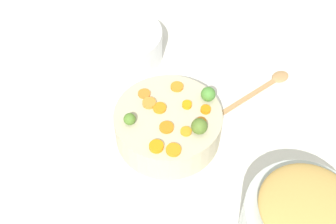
% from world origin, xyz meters
% --- Properties ---
extents(tabletop, '(2.40, 2.40, 0.02)m').
position_xyz_m(tabletop, '(0.00, 0.00, 0.01)').
color(tabletop, silver).
rests_on(tabletop, ground).
extents(serving_bowl_carrots, '(0.29, 0.29, 0.10)m').
position_xyz_m(serving_bowl_carrots, '(-0.01, -0.06, 0.07)').
color(serving_bowl_carrots, '#BCB192').
rests_on(serving_bowl_carrots, tabletop).
extents(metal_pot, '(0.28, 0.28, 0.12)m').
position_xyz_m(metal_pot, '(0.07, -0.48, 0.08)').
color(metal_pot, '#B3BCB9').
rests_on(metal_pot, tabletop).
extents(stuffing_mound, '(0.22, 0.22, 0.05)m').
position_xyz_m(stuffing_mound, '(0.07, -0.48, 0.16)').
color(stuffing_mound, tan).
rests_on(stuffing_mound, metal_pot).
extents(carrot_slice_0, '(0.03, 0.03, 0.01)m').
position_xyz_m(carrot_slice_0, '(0.08, -0.11, 0.12)').
color(carrot_slice_0, orange).
rests_on(carrot_slice_0, serving_bowl_carrots).
extents(carrot_slice_1, '(0.05, 0.05, 0.01)m').
position_xyz_m(carrot_slice_1, '(0.06, 0.01, 0.12)').
color(carrot_slice_1, orange).
rests_on(carrot_slice_1, serving_bowl_carrots).
extents(carrot_slice_2, '(0.05, 0.05, 0.01)m').
position_xyz_m(carrot_slice_2, '(-0.03, 0.04, 0.12)').
color(carrot_slice_2, orange).
rests_on(carrot_slice_2, serving_bowl_carrots).
extents(carrot_slice_3, '(0.05, 0.05, 0.01)m').
position_xyz_m(carrot_slice_3, '(-0.10, -0.13, 0.12)').
color(carrot_slice_3, orange).
rests_on(carrot_slice_3, serving_bowl_carrots).
extents(carrot_slice_4, '(0.05, 0.05, 0.01)m').
position_xyz_m(carrot_slice_4, '(-0.04, -0.09, 0.12)').
color(carrot_slice_4, orange).
rests_on(carrot_slice_4, serving_bowl_carrots).
extents(carrot_slice_5, '(0.05, 0.05, 0.01)m').
position_xyz_m(carrot_slice_5, '(-0.02, -0.03, 0.12)').
color(carrot_slice_5, orange).
rests_on(carrot_slice_5, serving_bowl_carrots).
extents(carrot_slice_6, '(0.04, 0.04, 0.01)m').
position_xyz_m(carrot_slice_6, '(0.04, -0.06, 0.12)').
color(carrot_slice_6, orange).
rests_on(carrot_slice_6, serving_bowl_carrots).
extents(carrot_slice_7, '(0.04, 0.04, 0.01)m').
position_xyz_m(carrot_slice_7, '(0.04, -0.13, 0.12)').
color(carrot_slice_7, orange).
rests_on(carrot_slice_7, serving_bowl_carrots).
extents(carrot_slice_8, '(0.05, 0.05, 0.01)m').
position_xyz_m(carrot_slice_8, '(-0.07, -0.16, 0.12)').
color(carrot_slice_8, orange).
rests_on(carrot_slice_8, serving_bowl_carrots).
extents(carrot_slice_9, '(0.03, 0.03, 0.01)m').
position_xyz_m(carrot_slice_9, '(-0.01, -0.13, 0.12)').
color(carrot_slice_9, orange).
rests_on(carrot_slice_9, serving_bowl_carrots).
extents(carrot_slice_10, '(0.04, 0.04, 0.01)m').
position_xyz_m(carrot_slice_10, '(-0.04, 0.00, 0.12)').
color(carrot_slice_10, orange).
rests_on(carrot_slice_10, serving_bowl_carrots).
extents(brussels_sprout_0, '(0.04, 0.04, 0.04)m').
position_xyz_m(brussels_sprout_0, '(0.11, -0.08, 0.14)').
color(brussels_sprout_0, '#488433').
rests_on(brussels_sprout_0, serving_bowl_carrots).
extents(brussels_sprout_1, '(0.03, 0.03, 0.03)m').
position_xyz_m(brussels_sprout_1, '(-0.11, -0.02, 0.13)').
color(brussels_sprout_1, '#4E782A').
rests_on(brussels_sprout_1, serving_bowl_carrots).
extents(brussels_sprout_2, '(0.04, 0.04, 0.04)m').
position_xyz_m(brussels_sprout_2, '(0.02, -0.15, 0.14)').
color(brussels_sprout_2, '#506E28').
rests_on(brussels_sprout_2, serving_bowl_carrots).
extents(wooden_spoon, '(0.28, 0.05, 0.01)m').
position_xyz_m(wooden_spoon, '(0.35, -0.08, 0.03)').
color(wooden_spoon, '#AC7F51').
rests_on(wooden_spoon, tabletop).
extents(casserole_dish, '(0.25, 0.25, 0.10)m').
position_xyz_m(casserole_dish, '(0.05, 0.29, 0.07)').
color(casserole_dish, white).
rests_on(casserole_dish, tabletop).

